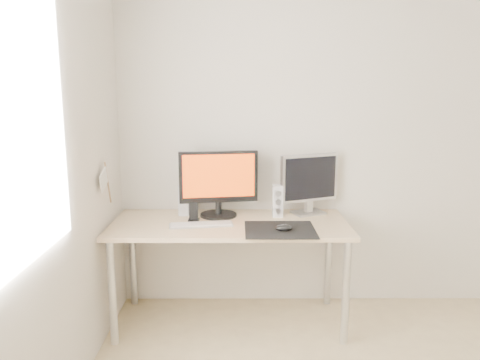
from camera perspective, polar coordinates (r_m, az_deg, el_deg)
name	(u,v)px	position (r m, az deg, el deg)	size (l,w,h in m)	color
wall_back	(357,140)	(3.56, 14.04, 4.76)	(3.50, 3.50, 0.00)	beige
mousepad	(280,230)	(3.02, 4.90, -6.05)	(0.45, 0.40, 0.00)	black
mouse	(284,228)	(2.99, 5.34, -5.83)	(0.11, 0.06, 0.04)	black
desk	(230,233)	(3.21, -1.25, -6.50)	(1.60, 0.70, 0.73)	#D1B587
main_monitor	(218,181)	(3.27, -2.64, -0.14)	(0.55, 0.30, 0.47)	black
second_monitor	(309,181)	(3.38, 8.43, -0.13)	(0.43, 0.23, 0.43)	#B0B0B2
speaker_left	(184,200)	(3.36, -6.87, -2.38)	(0.07, 0.09, 0.23)	silver
speaker_right	(278,201)	(3.31, 4.62, -2.54)	(0.07, 0.09, 0.23)	white
keyboard	(201,225)	(3.11, -4.75, -5.44)	(0.43, 0.18, 0.02)	#B6B6B8
phone_dock	(194,216)	(3.20, -5.67, -4.35)	(0.08, 0.07, 0.14)	black
pennant	(105,180)	(3.09, -16.12, -0.03)	(0.01, 0.23, 0.29)	#A57F54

